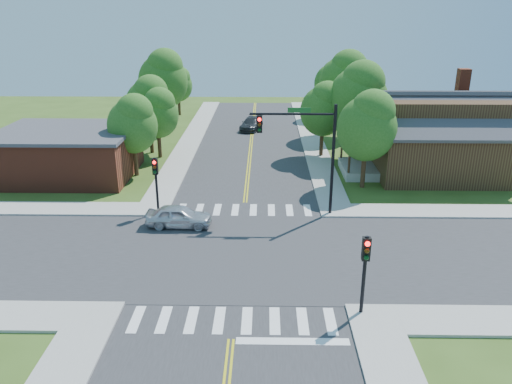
{
  "coord_description": "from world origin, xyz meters",
  "views": [
    {
      "loc": [
        1.31,
        -24.36,
        12.78
      ],
      "look_at": [
        0.82,
        3.83,
        2.2
      ],
      "focal_mm": 35.0,
      "sensor_mm": 36.0,
      "label": 1
    }
  ],
  "objects_px": {
    "signal_pole_se": "(365,261)",
    "signal_pole_nw": "(156,175)",
    "car_silver": "(179,217)",
    "car_dgrey": "(251,124)",
    "signal_mast_ne": "(307,142)",
    "house_ne": "(440,133)"
  },
  "relations": [
    {
      "from": "signal_pole_se",
      "to": "car_silver",
      "type": "distance_m",
      "value": 13.31
    },
    {
      "from": "signal_pole_se",
      "to": "signal_pole_nw",
      "type": "relative_size",
      "value": 1.0
    },
    {
      "from": "signal_pole_nw",
      "to": "car_silver",
      "type": "bearing_deg",
      "value": -50.47
    },
    {
      "from": "car_silver",
      "to": "signal_pole_nw",
      "type": "bearing_deg",
      "value": 41.26
    },
    {
      "from": "house_ne",
      "to": "car_silver",
      "type": "relative_size",
      "value": 3.23
    },
    {
      "from": "signal_pole_nw",
      "to": "car_dgrey",
      "type": "height_order",
      "value": "signal_pole_nw"
    },
    {
      "from": "signal_pole_se",
      "to": "car_dgrey",
      "type": "bearing_deg",
      "value": 99.35
    },
    {
      "from": "signal_pole_nw",
      "to": "signal_pole_se",
      "type": "bearing_deg",
      "value": -45.0
    },
    {
      "from": "signal_mast_ne",
      "to": "signal_pole_nw",
      "type": "distance_m",
      "value": 9.76
    },
    {
      "from": "signal_mast_ne",
      "to": "car_dgrey",
      "type": "xyz_separation_m",
      "value": [
        -4.03,
        23.54,
        -4.19
      ]
    },
    {
      "from": "house_ne",
      "to": "car_silver",
      "type": "bearing_deg",
      "value": -150.53
    },
    {
      "from": "signal_pole_se",
      "to": "car_dgrey",
      "type": "relative_size",
      "value": 0.79
    },
    {
      "from": "signal_mast_ne",
      "to": "car_dgrey",
      "type": "distance_m",
      "value": 24.25
    },
    {
      "from": "house_ne",
      "to": "car_silver",
      "type": "distance_m",
      "value": 21.98
    },
    {
      "from": "house_ne",
      "to": "car_dgrey",
      "type": "bearing_deg",
      "value": 135.63
    },
    {
      "from": "signal_mast_ne",
      "to": "signal_pole_se",
      "type": "height_order",
      "value": "signal_mast_ne"
    },
    {
      "from": "signal_pole_se",
      "to": "signal_pole_nw",
      "type": "distance_m",
      "value": 15.84
    },
    {
      "from": "car_silver",
      "to": "car_dgrey",
      "type": "xyz_separation_m",
      "value": [
        3.77,
        25.63,
        -0.02
      ]
    },
    {
      "from": "signal_pole_se",
      "to": "car_silver",
      "type": "bearing_deg",
      "value": 136.12
    },
    {
      "from": "signal_pole_se",
      "to": "signal_pole_nw",
      "type": "xyz_separation_m",
      "value": [
        -11.2,
        11.2,
        0.0
      ]
    },
    {
      "from": "signal_mast_ne",
      "to": "signal_pole_se",
      "type": "bearing_deg",
      "value": -81.44
    },
    {
      "from": "car_silver",
      "to": "car_dgrey",
      "type": "distance_m",
      "value": 25.91
    }
  ]
}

